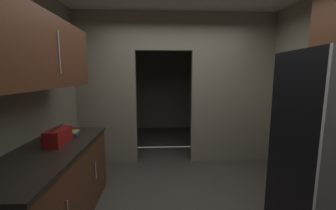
# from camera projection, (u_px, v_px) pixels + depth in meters

# --- Properties ---
(kitchen_partition) EXTENTS (3.56, 0.12, 2.72)m
(kitchen_partition) POSITION_uv_depth(u_px,v_px,m) (179.00, 85.00, 3.78)
(kitchen_partition) COLOR gray
(kitchen_partition) RESTS_ON ground
(adjoining_room_shell) EXTENTS (3.56, 2.61, 2.72)m
(adjoining_room_shell) POSITION_uv_depth(u_px,v_px,m) (170.00, 85.00, 5.58)
(adjoining_room_shell) COLOR gray
(adjoining_room_shell) RESTS_ON ground
(refrigerator) EXTENTS (0.81, 0.78, 1.86)m
(refrigerator) POSITION_uv_depth(u_px,v_px,m) (330.00, 147.00, 2.02)
(refrigerator) COLOR black
(refrigerator) RESTS_ON ground
(lower_cabinet_run) EXTENTS (0.69, 1.81, 0.88)m
(lower_cabinet_run) POSITION_uv_depth(u_px,v_px,m) (51.00, 190.00, 2.15)
(lower_cabinet_run) COLOR brown
(lower_cabinet_run) RESTS_ON ground
(upper_cabinet_counterside) EXTENTS (0.36, 1.63, 0.67)m
(upper_cabinet_counterside) POSITION_uv_depth(u_px,v_px,m) (40.00, 52.00, 1.95)
(upper_cabinet_counterside) COLOR brown
(boombox) EXTENTS (0.17, 0.35, 0.20)m
(boombox) POSITION_uv_depth(u_px,v_px,m) (58.00, 137.00, 2.24)
(boombox) COLOR maroon
(boombox) RESTS_ON lower_cabinet_run
(book_stack) EXTENTS (0.14, 0.18, 0.06)m
(book_stack) POSITION_uv_depth(u_px,v_px,m) (73.00, 133.00, 2.56)
(book_stack) COLOR red
(book_stack) RESTS_ON lower_cabinet_run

